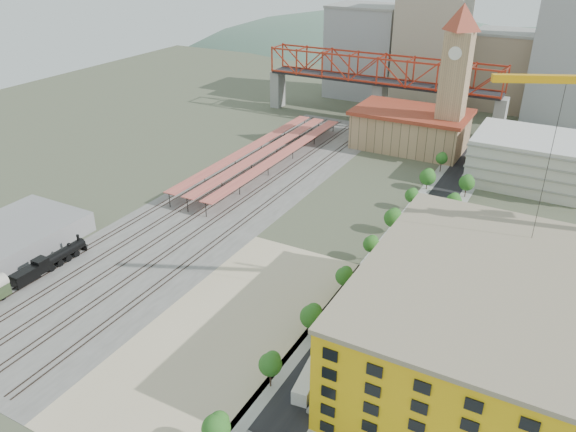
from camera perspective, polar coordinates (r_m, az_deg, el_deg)
The scene contains 30 objects.
ground at distance 128.36m, azimuth 3.14°, elevation -4.38°, with size 400.00×400.00×0.00m, color #474C38.
ballast_strip at distance 157.74m, azimuth -5.92°, elevation 1.80°, with size 36.00×165.00×0.06m, color #605E59.
dirt_lot at distance 107.58m, azimuth -6.28°, elevation -11.48°, with size 28.00×67.00×0.06m, color tan.
street_asphalt at distance 135.89m, azimuth 12.01°, elevation -3.06°, with size 12.00×170.00×0.06m, color black.
sidewalk_west at distance 137.22m, azimuth 9.83°, elevation -2.54°, with size 3.00×170.00×0.04m, color gray.
sidewalk_east at distance 134.78m, azimuth 14.23°, elevation -3.60°, with size 3.00×170.00×0.04m, color gray.
construction_pad at distance 103.72m, azimuth 21.71°, elevation -15.33°, with size 50.00×90.00×0.06m, color gray.
rail_tracks at distance 158.64m, azimuth -6.46°, elevation 1.97°, with size 26.56×160.00×0.18m.
platform_canopies at distance 180.05m, azimuth -2.41°, elevation 6.53°, with size 16.00×80.00×4.12m.
station_hall at distance 197.94m, azimuth 12.33°, elevation 8.66°, with size 38.00×24.00×13.10m.
clock_tower at distance 187.48m, azimuth 16.70°, elevation 14.15°, with size 12.00×12.00×52.00m.
parking_garage at distance 180.04m, azimuth 23.70°, elevation 5.25°, with size 34.00×26.00×14.00m, color silver.
truss_bridge at distance 221.81m, azimuth 9.41°, elevation 14.12°, with size 94.00×9.60×25.60m.
construction_building at distance 98.06m, azimuth 20.91°, elevation -10.82°, with size 44.60×50.60×18.80m.
warehouse at distance 146.69m, azimuth -26.45°, elevation -2.05°, with size 22.00×32.00×5.00m, color gray.
street_trees at distance 127.58m, azimuth 10.64°, elevation -5.06°, with size 15.40×124.40×8.00m.
skyline at distance 248.87m, azimuth 19.85°, elevation 15.25°, with size 133.00×46.00×60.00m.
distant_hills at distance 388.14m, azimuth 26.14°, elevation 1.88°, with size 647.00×264.00×227.00m.
locomotive at distance 134.40m, azimuth -22.80°, elevation -4.19°, with size 2.61×20.12×5.03m.
site_trailer_a at distance 95.36m, azimuth 2.19°, elevation -16.23°, with size 2.62×9.96×2.73m, color silver.
site_trailer_b at distance 97.95m, azimuth 3.18°, elevation -15.01°, with size 2.26×8.60×2.35m, color silver.
site_trailer_c at distance 114.01m, azimuth 8.04°, elevation -8.33°, with size 2.47×9.37×2.57m, color silver.
site_trailer_d at distance 123.71m, azimuth 10.11°, elevation -5.38°, with size 2.61×9.91×2.71m, color silver.
car_1 at distance 104.17m, azimuth 3.41°, elevation -12.32°, with size 1.60×4.60×1.52m, color #97979C.
car_2 at distance 115.96m, azimuth 6.82°, elevation -7.91°, with size 2.36×5.12×1.42m, color black.
car_3 at distance 151.84m, azimuth 13.05°, elevation 0.47°, with size 2.13×5.24×1.52m, color navy.
car_4 at distance 92.42m, azimuth 2.80°, elevation -18.58°, with size 1.60×3.97×1.35m, color silver.
car_5 at distance 108.01m, azimuth 8.11°, elevation -10.95°, with size 1.57×4.49×1.48m, color gray.
car_6 at distance 127.06m, azimuth 12.04°, elevation -4.99°, with size 2.29×4.98×1.38m, color black.
car_7 at distance 144.90m, azimuth 14.55°, elevation -1.07°, with size 1.97×4.85×1.41m, color navy.
Camera 1 is at (46.15, -99.63, 66.49)m, focal length 35.00 mm.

